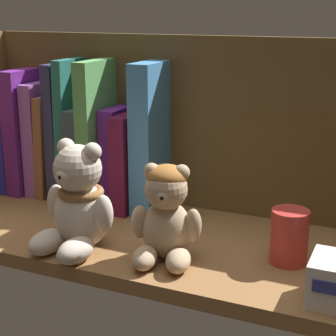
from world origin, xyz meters
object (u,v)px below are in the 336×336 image
at_px(book_0, 18,144).
at_px(book_8, 121,155).
at_px(book_2, 46,137).
at_px(book_4, 66,130).
at_px(book_7, 105,131).
at_px(book_1, 31,130).
at_px(book_5, 76,128).
at_px(book_6, 90,152).
at_px(teddy_bear_smaller, 166,215).
at_px(book_10, 155,136).
at_px(teddy_bear_larger, 78,204).
at_px(pillar_candle, 289,237).
at_px(book_3, 57,144).
at_px(book_9, 137,158).

bearing_deg(book_0, book_8, 0.00).
bearing_deg(book_2, book_8, 0.00).
distance_m(book_4, book_7, 0.08).
height_order(book_1, book_5, book_5).
xyz_separation_m(book_6, teddy_bear_smaller, (0.22, -0.17, -0.02)).
height_order(book_5, book_10, book_10).
xyz_separation_m(book_6, teddy_bear_larger, (0.10, -0.19, -0.02)).
bearing_deg(book_6, book_1, 180.00).
bearing_deg(book_4, teddy_bear_smaller, -33.28).
distance_m(book_4, book_10, 0.17).
relative_size(book_1, teddy_bear_smaller, 1.69).
relative_size(book_1, teddy_bear_larger, 1.44).
xyz_separation_m(book_1, pillar_candle, (0.48, -0.12, -0.07)).
height_order(book_7, teddy_bear_larger, book_7).
relative_size(book_3, teddy_bear_larger, 1.17).
relative_size(book_1, book_4, 0.94).
bearing_deg(pillar_candle, book_10, 153.75).
distance_m(book_0, book_3, 0.09).
distance_m(book_6, book_8, 0.06).
relative_size(book_6, teddy_bear_smaller, 1.24).
xyz_separation_m(book_0, book_1, (0.03, 0.00, 0.03)).
xyz_separation_m(book_7, teddy_bear_larger, (0.07, -0.19, -0.05)).
bearing_deg(book_4, book_6, 0.00).
height_order(book_8, book_9, book_8).
bearing_deg(book_9, pillar_candle, -23.44).
distance_m(book_9, book_10, 0.05).
bearing_deg(book_8, book_3, 180.00).
xyz_separation_m(book_0, book_8, (0.21, 0.00, 0.00)).
distance_m(book_8, teddy_bear_smaller, 0.24).
distance_m(book_2, book_8, 0.15).
bearing_deg(book_6, teddy_bear_larger, -63.12).
bearing_deg(pillar_candle, teddy_bear_smaller, -159.85).
bearing_deg(teddy_bear_larger, book_1, 138.66).
bearing_deg(book_1, teddy_bear_smaller, -27.23).
bearing_deg(book_9, book_3, 180.00).
relative_size(book_5, teddy_bear_smaller, 1.85).
xyz_separation_m(book_4, teddy_bear_smaller, (0.26, -0.17, -0.05)).
height_order(book_3, book_5, book_5).
height_order(book_1, book_4, book_4).
xyz_separation_m(book_2, book_5, (0.06, 0.00, 0.02)).
xyz_separation_m(book_2, book_10, (0.21, 0.00, 0.02)).
bearing_deg(book_3, book_4, 0.00).
distance_m(book_1, book_8, 0.18).
distance_m(book_7, book_8, 0.05).
bearing_deg(book_9, book_2, 180.00).
xyz_separation_m(book_6, book_7, (0.03, 0.00, 0.04)).
height_order(book_6, book_7, book_7).
height_order(book_0, book_1, book_1).
bearing_deg(book_7, book_2, 180.00).
height_order(book_4, book_6, book_4).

